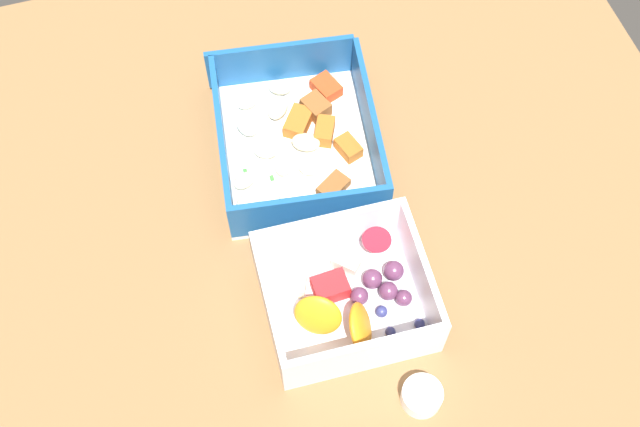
{
  "coord_description": "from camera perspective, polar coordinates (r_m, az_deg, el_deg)",
  "views": [
    {
      "loc": [
        34.85,
        -12.01,
        72.95
      ],
      "look_at": [
        -1.53,
        -1.08,
        4.0
      ],
      "focal_mm": 45.13,
      "sensor_mm": 36.0,
      "label": 1
    }
  ],
  "objects": [
    {
      "name": "paper_cup_liner",
      "position": [
        0.73,
        7.23,
        -12.72
      ],
      "size": [
        3.66,
        3.66,
        1.94
      ],
      "primitive_type": "cylinder",
      "color": "white",
      "rests_on": "table_surface"
    },
    {
      "name": "pasta_container",
      "position": [
        0.84,
        -1.67,
        5.33
      ],
      "size": [
        21.34,
        18.35,
        5.92
      ],
      "rotation": [
        0.0,
        0.0,
        -0.14
      ],
      "color": "white",
      "rests_on": "table_surface"
    },
    {
      "name": "table_surface",
      "position": [
        0.81,
        1.04,
        -1.74
      ],
      "size": [
        80.0,
        80.0,
        2.0
      ],
      "primitive_type": "cube",
      "color": "brown",
      "rests_on": "ground"
    },
    {
      "name": "fruit_bowl",
      "position": [
        0.75,
        2.0,
        -5.83
      ],
      "size": [
        13.85,
        15.43,
        6.26
      ],
      "rotation": [
        0.0,
        0.0,
        -0.04
      ],
      "color": "white",
      "rests_on": "table_surface"
    }
  ]
}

